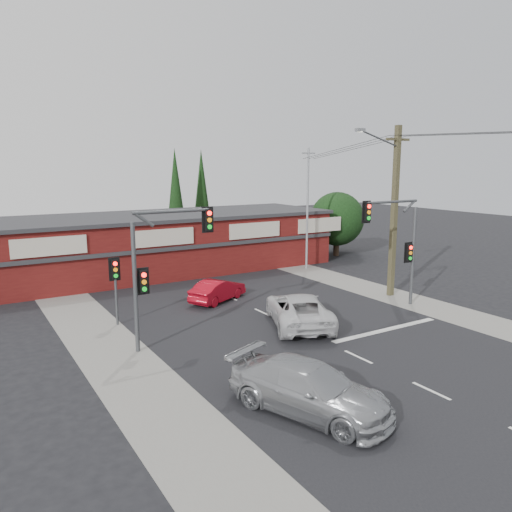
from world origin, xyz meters
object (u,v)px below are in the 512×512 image
white_suv (299,309)px  utility_pole (393,206)px  shop_building (157,243)px  red_sedan (218,290)px  silver_suv (309,388)px

white_suv → utility_pole: utility_pole is taller
white_suv → shop_building: shop_building is taller
red_sedan → utility_pole: size_ratio=0.39×
red_sedan → utility_pole: (9.34, -4.31, 4.75)m
silver_suv → red_sedan: size_ratio=1.41×
silver_suv → white_suv: bearing=34.6°
red_sedan → utility_pole: bearing=-141.9°
white_suv → silver_suv: silver_suv is taller
shop_building → red_sedan: bearing=-89.9°
utility_pole → shop_building: bearing=123.8°
white_suv → utility_pole: (7.96, 1.66, 4.61)m
shop_building → utility_pole: utility_pole is taller
white_suv → shop_building: bearing=-60.5°
white_suv → red_sedan: size_ratio=1.45×
red_sedan → shop_building: shop_building is taller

